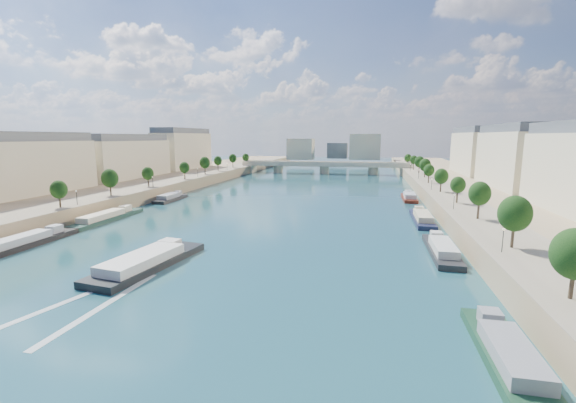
% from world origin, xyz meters
% --- Properties ---
extents(ground, '(700.00, 700.00, 0.00)m').
position_xyz_m(ground, '(0.00, 100.00, 0.00)').
color(ground, '#0D2F3C').
rests_on(ground, ground).
extents(quay_left, '(44.00, 520.00, 5.00)m').
position_xyz_m(quay_left, '(-72.00, 100.00, 2.50)').
color(quay_left, '#9E8460').
rests_on(quay_left, ground).
extents(quay_right, '(44.00, 520.00, 5.00)m').
position_xyz_m(quay_right, '(72.00, 100.00, 2.50)').
color(quay_right, '#9E8460').
rests_on(quay_right, ground).
extents(pave_left, '(14.00, 520.00, 0.10)m').
position_xyz_m(pave_left, '(-57.00, 100.00, 5.05)').
color(pave_left, gray).
rests_on(pave_left, quay_left).
extents(pave_right, '(14.00, 520.00, 0.10)m').
position_xyz_m(pave_right, '(57.00, 100.00, 5.05)').
color(pave_right, gray).
rests_on(pave_right, quay_right).
extents(trees_left, '(4.80, 268.80, 8.26)m').
position_xyz_m(trees_left, '(-55.00, 102.00, 10.48)').
color(trees_left, '#382B1E').
rests_on(trees_left, ground).
extents(trees_right, '(4.80, 268.80, 8.26)m').
position_xyz_m(trees_right, '(55.00, 110.00, 10.48)').
color(trees_right, '#382B1E').
rests_on(trees_right, ground).
extents(lamps_left, '(0.36, 200.36, 4.28)m').
position_xyz_m(lamps_left, '(-52.50, 90.00, 7.78)').
color(lamps_left, black).
rests_on(lamps_left, ground).
extents(lamps_right, '(0.36, 200.36, 4.28)m').
position_xyz_m(lamps_right, '(52.50, 105.00, 7.78)').
color(lamps_right, black).
rests_on(lamps_right, ground).
extents(buildings_left, '(16.00, 226.00, 23.20)m').
position_xyz_m(buildings_left, '(-85.00, 112.00, 16.45)').
color(buildings_left, beige).
rests_on(buildings_left, ground).
extents(buildings_right, '(16.00, 226.00, 23.20)m').
position_xyz_m(buildings_right, '(85.00, 112.00, 16.45)').
color(buildings_right, beige).
rests_on(buildings_right, ground).
extents(skyline, '(79.00, 42.00, 22.00)m').
position_xyz_m(skyline, '(3.19, 319.52, 14.66)').
color(skyline, beige).
rests_on(skyline, ground).
extents(bridge, '(112.00, 12.00, 8.15)m').
position_xyz_m(bridge, '(0.00, 232.99, 5.08)').
color(bridge, '#C1B79E').
rests_on(bridge, ground).
extents(tour_barge, '(11.23, 27.60, 3.71)m').
position_xyz_m(tour_barge, '(-10.70, 38.67, 0.99)').
color(tour_barge, black).
rests_on(tour_barge, ground).
extents(wake, '(11.09, 26.01, 0.04)m').
position_xyz_m(wake, '(-10.70, 22.05, 0.02)').
color(wake, silver).
rests_on(wake, ground).
extents(moored_barges_left, '(5.00, 151.74, 3.60)m').
position_xyz_m(moored_barges_left, '(-45.50, 42.86, 0.84)').
color(moored_barges_left, '#151F30').
rests_on(moored_barges_left, ground).
extents(moored_barges_right, '(5.00, 168.39, 3.60)m').
position_xyz_m(moored_barges_right, '(45.50, 57.03, 0.84)').
color(moored_barges_right, black).
rests_on(moored_barges_right, ground).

